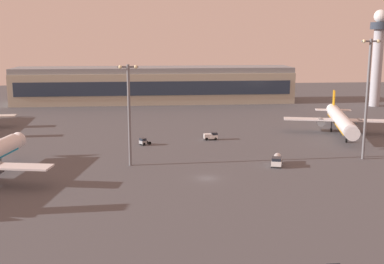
{
  "coord_description": "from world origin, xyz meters",
  "views": [
    {
      "loc": [
        -12.51,
        -102.45,
        31.22
      ],
      "look_at": [
        -0.46,
        32.05,
        4.0
      ],
      "focal_mm": 45.45,
      "sensor_mm": 36.0,
      "label": 1
    }
  ],
  "objects_px": {
    "control_tower": "(378,51)",
    "apron_light_central": "(129,108)",
    "cargo_loader": "(211,136)",
    "fuel_truck": "(277,160)",
    "airplane_far_stand": "(341,120)",
    "apron_light_west": "(367,93)",
    "pushback_tug": "(143,141)"
  },
  "relations": [
    {
      "from": "pushback_tug",
      "to": "apron_light_central",
      "type": "bearing_deg",
      "value": 138.2
    },
    {
      "from": "airplane_far_stand",
      "to": "apron_light_west",
      "type": "height_order",
      "value": "apron_light_west"
    },
    {
      "from": "cargo_loader",
      "to": "pushback_tug",
      "type": "distance_m",
      "value": 20.96
    },
    {
      "from": "control_tower",
      "to": "cargo_loader",
      "type": "relative_size",
      "value": 9.96
    },
    {
      "from": "control_tower",
      "to": "apron_light_central",
      "type": "distance_m",
      "value": 138.11
    },
    {
      "from": "fuel_truck",
      "to": "pushback_tug",
      "type": "relative_size",
      "value": 1.87
    },
    {
      "from": "fuel_truck",
      "to": "pushback_tug",
      "type": "height_order",
      "value": "fuel_truck"
    },
    {
      "from": "cargo_loader",
      "to": "apron_light_central",
      "type": "bearing_deg",
      "value": -41.65
    },
    {
      "from": "control_tower",
      "to": "apron_light_west",
      "type": "height_order",
      "value": "control_tower"
    },
    {
      "from": "fuel_truck",
      "to": "pushback_tug",
      "type": "distance_m",
      "value": 40.99
    },
    {
      "from": "pushback_tug",
      "to": "apron_light_west",
      "type": "height_order",
      "value": "apron_light_west"
    },
    {
      "from": "apron_light_central",
      "to": "cargo_loader",
      "type": "bearing_deg",
      "value": 49.47
    },
    {
      "from": "airplane_far_stand",
      "to": "pushback_tug",
      "type": "xyz_separation_m",
      "value": [
        -62.61,
        -11.03,
        -3.38
      ]
    },
    {
      "from": "apron_light_west",
      "to": "control_tower",
      "type": "bearing_deg",
      "value": 63.15
    },
    {
      "from": "airplane_far_stand",
      "to": "pushback_tug",
      "type": "relative_size",
      "value": 12.75
    },
    {
      "from": "pushback_tug",
      "to": "apron_light_west",
      "type": "xyz_separation_m",
      "value": [
        55.89,
        -20.9,
        15.91
      ]
    },
    {
      "from": "cargo_loader",
      "to": "pushback_tug",
      "type": "bearing_deg",
      "value": -76.32
    },
    {
      "from": "pushback_tug",
      "to": "apron_light_west",
      "type": "relative_size",
      "value": 0.12
    },
    {
      "from": "control_tower",
      "to": "fuel_truck",
      "type": "bearing_deg",
      "value": -126.3
    },
    {
      "from": "fuel_truck",
      "to": "cargo_loader",
      "type": "xyz_separation_m",
      "value": [
        -12.11,
        30.48,
        -0.19
      ]
    },
    {
      "from": "control_tower",
      "to": "apron_light_central",
      "type": "xyz_separation_m",
      "value": [
        -104.07,
        -90.25,
        -9.95
      ]
    },
    {
      "from": "cargo_loader",
      "to": "control_tower",
      "type": "bearing_deg",
      "value": 126.86
    },
    {
      "from": "cargo_loader",
      "to": "apron_light_central",
      "type": "relative_size",
      "value": 0.17
    },
    {
      "from": "cargo_loader",
      "to": "airplane_far_stand",
      "type": "bearing_deg",
      "value": 96.52
    },
    {
      "from": "control_tower",
      "to": "pushback_tug",
      "type": "bearing_deg",
      "value": -145.9
    },
    {
      "from": "control_tower",
      "to": "airplane_far_stand",
      "type": "xyz_separation_m",
      "value": [
        -38.51,
        -57.43,
        -19.49
      ]
    },
    {
      "from": "airplane_far_stand",
      "to": "apron_light_central",
      "type": "bearing_deg",
      "value": 40.51
    },
    {
      "from": "fuel_truck",
      "to": "pushback_tug",
      "type": "bearing_deg",
      "value": -19.93
    },
    {
      "from": "airplane_far_stand",
      "to": "apron_light_west",
      "type": "distance_m",
      "value": 34.95
    },
    {
      "from": "apron_light_west",
      "to": "apron_light_central",
      "type": "bearing_deg",
      "value": -179.13
    },
    {
      "from": "fuel_truck",
      "to": "airplane_far_stand",
      "type": "bearing_deg",
      "value": -112.0
    },
    {
      "from": "cargo_loader",
      "to": "apron_light_west",
      "type": "bearing_deg",
      "value": 52.5
    }
  ]
}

